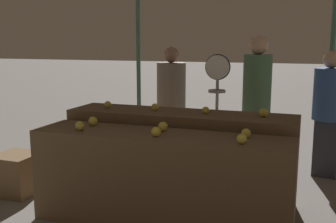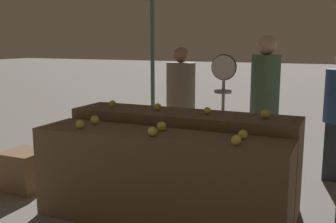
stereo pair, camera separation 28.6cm
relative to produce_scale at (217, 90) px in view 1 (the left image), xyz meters
The scene contains 17 objects.
display_counter_front 1.48m from the produce_scale, 100.08° to the right, with size 2.35×0.55×0.87m, color brown.
display_counter_back 0.97m from the produce_scale, 108.34° to the right, with size 2.35×0.55×0.96m, color brown.
apple_front_0 1.72m from the produce_scale, 124.64° to the right, with size 0.09×0.09×0.09m, color gold.
apple_front_1 1.43m from the produce_scale, 98.91° to the right, with size 0.08×0.08×0.08m, color gold.
apple_front_2 1.51m from the produce_scale, 69.81° to the right, with size 0.08×0.08×0.08m, color yellow.
apple_front_3 1.54m from the produce_scale, 129.23° to the right, with size 0.09×0.09×0.09m, color yellow.
apple_front_4 1.22m from the produce_scale, 101.35° to the right, with size 0.09×0.09×0.09m, color yellow.
apple_front_5 1.31m from the produce_scale, 66.45° to the right, with size 0.08×0.08×0.08m, color yellow.
apple_back_0 1.27m from the produce_scale, 146.37° to the right, with size 0.08×0.08×0.08m, color gold.
apple_back_1 0.87m from the produce_scale, 126.33° to the right, with size 0.08×0.08×0.08m, color gold.
apple_back_2 0.71m from the produce_scale, 86.65° to the right, with size 0.07×0.07×0.07m, color gold.
apple_back_3 0.93m from the produce_scale, 48.52° to the right, with size 0.09×0.09×0.09m, color gold.
produce_scale is the anchor object (origin of this frame).
person_vendor_at_scale 0.54m from the produce_scale, 38.40° to the left, with size 0.46×0.46×1.76m.
person_customer_left 1.44m from the produce_scale, 28.57° to the left, with size 0.44×0.44×1.57m.
person_customer_right 1.01m from the produce_scale, 141.59° to the left, with size 0.46×0.46×1.61m.
wooden_crate_side 2.46m from the produce_scale, 151.98° to the right, with size 0.45×0.45×0.45m, color brown.
Camera 1 is at (1.21, -3.18, 1.67)m, focal length 42.00 mm.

